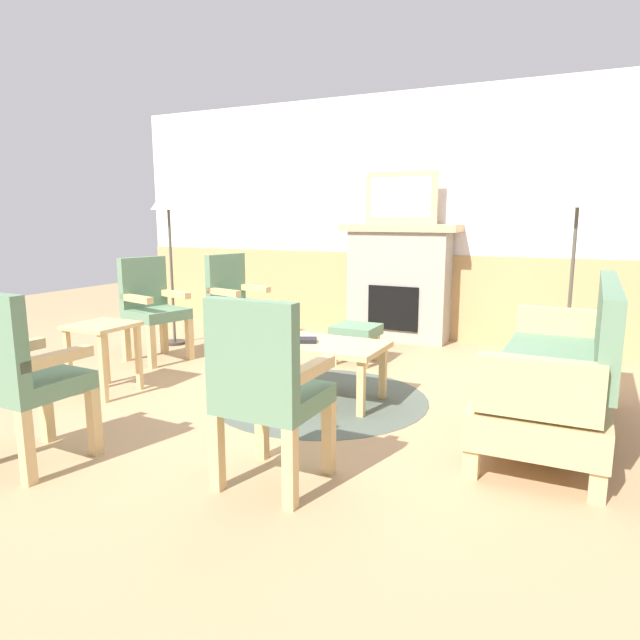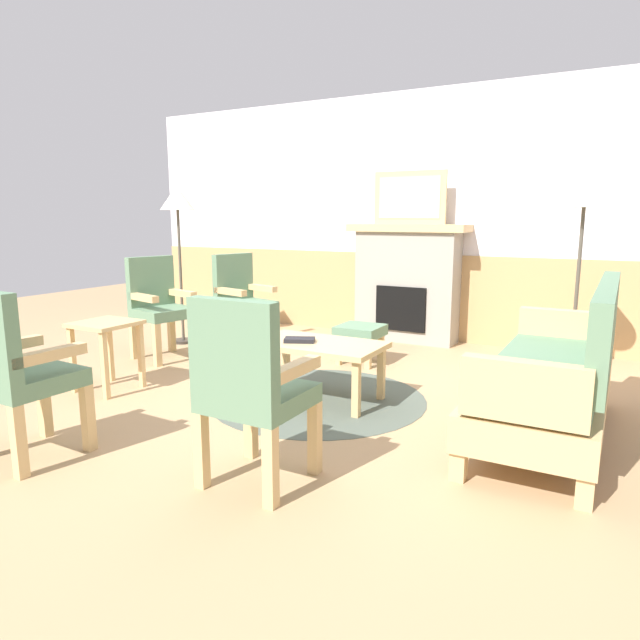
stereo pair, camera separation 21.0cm
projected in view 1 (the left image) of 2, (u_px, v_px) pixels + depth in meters
name	position (u px, v px, depth m)	size (l,w,h in m)	color
ground_plane	(300.00, 399.00, 4.22)	(14.00, 14.00, 0.00)	tan
wall_back	(407.00, 221.00, 6.28)	(7.20, 0.14, 2.70)	white
fireplace	(399.00, 281.00, 6.18)	(1.30, 0.44, 1.28)	gray
framed_picture	(401.00, 198.00, 6.02)	(0.80, 0.04, 0.56)	tan
couch	(557.00, 373.00, 3.48)	(0.70, 1.80, 0.98)	tan
coffee_table	(320.00, 349.00, 4.16)	(0.96, 0.56, 0.44)	tan
round_rug	(320.00, 398.00, 4.23)	(1.63, 1.63, 0.01)	#4C564C
book_on_table	(301.00, 340.00, 4.15)	(0.22, 0.13, 0.03)	black
footstool	(356.00, 333.00, 5.23)	(0.40, 0.40, 0.36)	tan
armchair_near_fireplace	(234.00, 297.00, 5.77)	(0.58, 0.58, 0.98)	tan
armchair_by_window_left	(152.00, 304.00, 5.32)	(0.58, 0.58, 0.98)	tan
armchair_front_left	(266.00, 385.00, 2.75)	(0.48, 0.48, 0.98)	tan
armchair_front_center	(19.00, 371.00, 3.00)	(0.50, 0.50, 0.98)	tan
side_table	(103.00, 338.00, 4.30)	(0.44, 0.44, 0.55)	tan
floor_lamp_by_couch	(578.00, 205.00, 4.43)	(0.36, 0.36, 1.68)	#332D28
floor_lamp_by_chairs	(168.00, 208.00, 5.80)	(0.36, 0.36, 1.68)	#332D28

